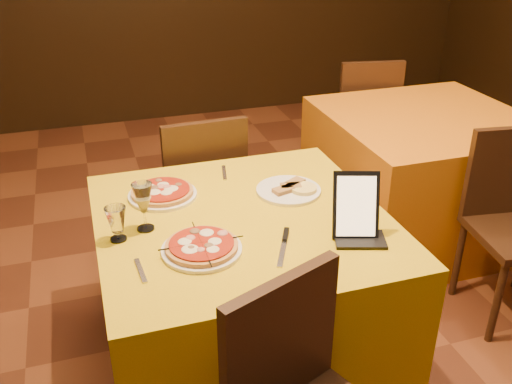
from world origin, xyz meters
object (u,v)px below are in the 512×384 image
object	(u,v)px
wine_glass	(144,207)
chair_side_far	(360,119)
water_glass	(117,224)
pizza_near	(202,248)
side_table	(421,176)
main_table	(243,296)
tablet	(356,205)
pizza_far	(162,193)
chair_main_far	(198,191)

from	to	relation	value
wine_glass	chair_side_far	bearing A→B (deg)	42.70
water_glass	pizza_near	bearing A→B (deg)	-31.87
side_table	chair_side_far	size ratio (longest dim) A/B	1.21
main_table	chair_side_far	bearing A→B (deg)	49.98
main_table	wine_glass	size ratio (longest dim) A/B	5.79
water_glass	tablet	size ratio (longest dim) A/B	0.53
main_table	pizza_far	distance (m)	0.54
chair_main_far	tablet	xyz separation A→B (m)	(0.35, -1.08, 0.41)
chair_main_far	pizza_far	xyz separation A→B (m)	(-0.26, -0.58, 0.31)
tablet	pizza_far	bearing A→B (deg)	158.51
chair_main_far	tablet	distance (m)	1.21
water_glass	tablet	xyz separation A→B (m)	(0.82, -0.22, 0.06)
main_table	water_glass	distance (m)	0.64
water_glass	tablet	bearing A→B (deg)	-15.15
pizza_near	water_glass	xyz separation A→B (m)	(-0.27, 0.17, 0.05)
wine_glass	tablet	distance (m)	0.76
pizza_far	water_glass	bearing A→B (deg)	-125.84
side_table	tablet	world-z (taller)	tablet
chair_main_far	chair_side_far	distance (m)	1.54
chair_main_far	pizza_near	distance (m)	1.09
chair_side_far	water_glass	bearing A→B (deg)	51.95
side_table	pizza_far	bearing A→B (deg)	-161.97
pizza_near	pizza_far	distance (m)	0.45
chair_side_far	pizza_near	distance (m)	2.37
tablet	chair_side_far	bearing A→B (deg)	79.81
main_table	chair_main_far	distance (m)	0.84
main_table	tablet	distance (m)	0.65
pizza_near	tablet	size ratio (longest dim) A/B	1.15
chair_main_far	main_table	bearing A→B (deg)	87.24
main_table	chair_main_far	bearing A→B (deg)	90.00
tablet	wine_glass	bearing A→B (deg)	177.67
main_table	chair_main_far	size ratio (longest dim) A/B	1.21
chair_main_far	water_glass	world-z (taller)	chair_main_far
chair_main_far	wine_glass	xyz separation A→B (m)	(-0.37, -0.82, 0.39)
tablet	pizza_near	bearing A→B (deg)	-167.74
chair_side_far	tablet	distance (m)	2.13
pizza_near	wine_glass	distance (m)	0.28
chair_main_far	tablet	bearing A→B (deg)	105.22
chair_main_far	pizza_far	world-z (taller)	chair_main_far
water_glass	chair_main_far	bearing A→B (deg)	61.45
chair_main_far	tablet	size ratio (longest dim) A/B	3.73
side_table	wine_glass	size ratio (longest dim) A/B	5.79
side_table	chair_main_far	size ratio (longest dim) A/B	1.21
side_table	chair_side_far	world-z (taller)	chair_side_far
water_glass	tablet	world-z (taller)	tablet
wine_glass	tablet	size ratio (longest dim) A/B	0.78
tablet	water_glass	bearing A→B (deg)	-177.11
side_table	water_glass	bearing A→B (deg)	-155.96
chair_side_far	wine_glass	bearing A→B (deg)	52.84
main_table	chair_side_far	xyz separation A→B (m)	(1.34, 1.59, 0.08)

